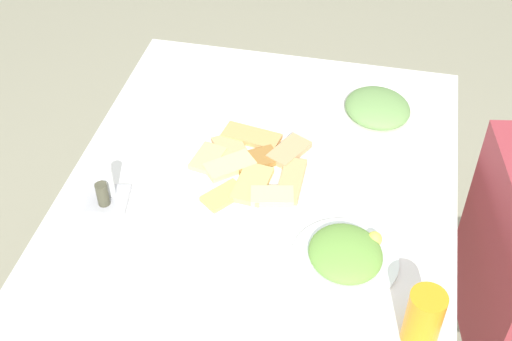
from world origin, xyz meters
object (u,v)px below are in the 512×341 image
(pide_platter, at_px, (250,170))
(salad_plate_rice, at_px, (377,109))
(salad_plate_greens, at_px, (346,255))
(condiment_caddy, at_px, (107,194))
(fork, at_px, (286,89))
(spoon, at_px, (299,90))
(paper_napkin, at_px, (293,91))
(soda_can, at_px, (424,318))
(dining_table, at_px, (261,212))

(pide_platter, xyz_separation_m, salad_plate_rice, (-0.27, 0.26, 0.01))
(salad_plate_greens, bearing_deg, salad_plate_rice, 177.56)
(salad_plate_rice, distance_m, condiment_caddy, 0.69)
(pide_platter, height_order, fork, pide_platter)
(salad_plate_rice, height_order, spoon, salad_plate_rice)
(paper_napkin, xyz_separation_m, spoon, (0.00, 0.02, 0.00))
(salad_plate_greens, bearing_deg, paper_napkin, -159.47)
(salad_plate_greens, height_order, fork, salad_plate_greens)
(soda_can, bearing_deg, pide_platter, -132.72)
(salad_plate_rice, bearing_deg, condiment_caddy, -51.84)
(dining_table, height_order, spoon, spoon)
(salad_plate_rice, distance_m, soda_can, 0.65)
(pide_platter, relative_size, condiment_caddy, 2.91)
(salad_plate_rice, xyz_separation_m, condiment_caddy, (0.43, -0.54, 0.00))
(pide_platter, distance_m, salad_plate_rice, 0.38)
(salad_plate_rice, height_order, condiment_caddy, condiment_caddy)
(soda_can, height_order, spoon, soda_can)
(fork, bearing_deg, condiment_caddy, -43.64)
(pide_platter, height_order, salad_plate_rice, salad_plate_rice)
(soda_can, height_order, paper_napkin, soda_can)
(salad_plate_rice, bearing_deg, paper_napkin, -104.22)
(pide_platter, relative_size, spoon, 1.78)
(paper_napkin, relative_size, fork, 0.68)
(salad_plate_greens, distance_m, condiment_caddy, 0.53)
(salad_plate_greens, xyz_separation_m, fork, (-0.54, -0.22, -0.01))
(pide_platter, bearing_deg, condiment_caddy, -61.40)
(pide_platter, height_order, soda_can, soda_can)
(salad_plate_greens, xyz_separation_m, condiment_caddy, (-0.06, -0.52, 0.01))
(salad_plate_rice, bearing_deg, salad_plate_greens, -2.44)
(pide_platter, distance_m, salad_plate_greens, 0.32)
(pide_platter, height_order, condiment_caddy, condiment_caddy)
(pide_platter, xyz_separation_m, fork, (-0.33, 0.02, -0.01))
(fork, bearing_deg, paper_napkin, 78.46)
(paper_napkin, bearing_deg, condiment_caddy, -33.60)
(dining_table, height_order, salad_plate_rice, salad_plate_rice)
(pide_platter, height_order, salad_plate_greens, salad_plate_greens)
(salad_plate_rice, relative_size, paper_napkin, 1.88)
(spoon, bearing_deg, pide_platter, -23.67)
(spoon, bearing_deg, dining_table, -18.02)
(salad_plate_rice, bearing_deg, pide_platter, -43.70)
(fork, bearing_deg, pide_platter, -15.12)
(pide_platter, distance_m, soda_can, 0.54)
(salad_plate_greens, height_order, salad_plate_rice, salad_plate_rice)
(fork, height_order, condiment_caddy, condiment_caddy)
(spoon, distance_m, condiment_caddy, 0.59)
(pide_platter, bearing_deg, dining_table, 45.36)
(salad_plate_rice, xyz_separation_m, spoon, (-0.06, -0.20, -0.01))
(spoon, xyz_separation_m, condiment_caddy, (0.48, -0.34, 0.02))
(spoon, bearing_deg, fork, -103.93)
(salad_plate_rice, distance_m, fork, 0.25)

